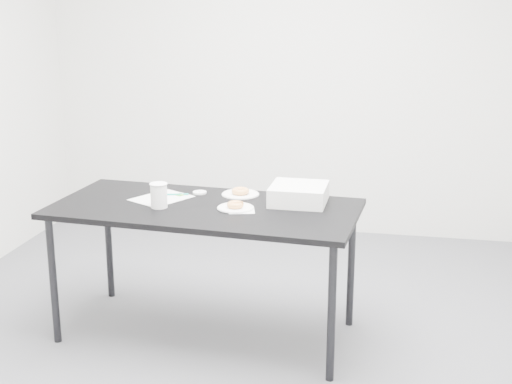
% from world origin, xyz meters
% --- Properties ---
extents(floor, '(4.00, 4.00, 0.00)m').
position_xyz_m(floor, '(0.00, 0.00, 0.00)').
color(floor, '#525257').
rests_on(floor, ground).
extents(wall_back, '(4.00, 0.02, 2.70)m').
position_xyz_m(wall_back, '(0.00, 2.00, 1.35)').
color(wall_back, silver).
rests_on(wall_back, floor).
extents(table, '(1.76, 0.92, 0.78)m').
position_xyz_m(table, '(-0.14, -0.05, 0.72)').
color(table, black).
rests_on(table, floor).
extents(scorecard, '(0.37, 0.39, 0.00)m').
position_xyz_m(scorecard, '(-0.43, 0.05, 0.78)').
color(scorecard, white).
rests_on(scorecard, table).
extents(logo_patch, '(0.07, 0.07, 0.00)m').
position_xyz_m(logo_patch, '(-0.34, 0.14, 0.78)').
color(logo_patch, green).
rests_on(logo_patch, scorecard).
extents(pen, '(0.14, 0.04, 0.01)m').
position_xyz_m(pen, '(-0.36, 0.13, 0.79)').
color(pen, '#0D9080').
rests_on(pen, scorecard).
extents(napkin, '(0.17, 0.17, 0.00)m').
position_xyz_m(napkin, '(0.08, -0.09, 0.78)').
color(napkin, white).
rests_on(napkin, table).
extents(plate_near, '(0.20, 0.20, 0.01)m').
position_xyz_m(plate_near, '(0.05, -0.07, 0.78)').
color(plate_near, white).
rests_on(plate_near, napkin).
extents(donut_near, '(0.11, 0.11, 0.03)m').
position_xyz_m(donut_near, '(0.05, -0.07, 0.80)').
color(donut_near, '#DF8C46').
rests_on(donut_near, plate_near).
extents(plate_far, '(0.22, 0.22, 0.01)m').
position_xyz_m(plate_far, '(0.01, 0.22, 0.78)').
color(plate_far, white).
rests_on(plate_far, table).
extents(donut_far, '(0.13, 0.13, 0.03)m').
position_xyz_m(donut_far, '(0.01, 0.22, 0.80)').
color(donut_far, '#DF8C46').
rests_on(donut_far, plate_far).
extents(coffee_cup, '(0.09, 0.09, 0.14)m').
position_xyz_m(coffee_cup, '(-0.38, -0.13, 0.85)').
color(coffee_cup, white).
rests_on(coffee_cup, table).
extents(cup_lid, '(0.08, 0.08, 0.01)m').
position_xyz_m(cup_lid, '(-0.24, 0.20, 0.78)').
color(cup_lid, white).
rests_on(cup_lid, table).
extents(bakery_box, '(0.31, 0.31, 0.10)m').
position_xyz_m(bakery_box, '(0.37, 0.12, 0.83)').
color(bakery_box, white).
rests_on(bakery_box, table).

